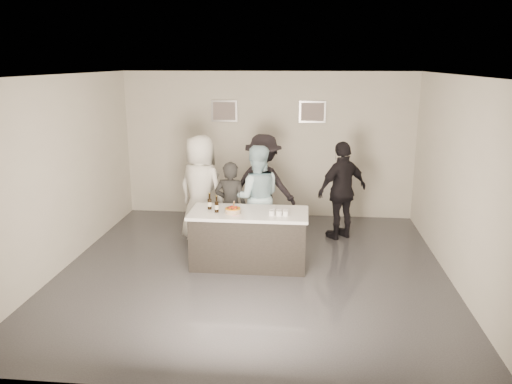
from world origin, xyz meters
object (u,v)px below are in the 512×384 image
cake (233,211)px  beer_bottle_a (210,201)px  bar_counter (249,239)px  person_guest_back (263,185)px  person_main_black (231,206)px  beer_bottle_b (217,204)px  person_guest_left (201,189)px  person_guest_right (342,190)px  person_main_blue (256,197)px

cake → beer_bottle_a: bearing=157.0°
beer_bottle_a → bar_counter: bearing=-6.0°
cake → person_guest_back: bearing=78.1°
bar_counter → person_main_black: 0.88m
beer_bottle_b → person_guest_left: (-0.49, 1.14, -0.06)m
bar_counter → beer_bottle_a: bearing=174.0°
cake → person_main_black: size_ratio=0.16×
bar_counter → person_guest_left: person_guest_left is taller
bar_counter → beer_bottle_b: 0.77m
beer_bottle_a → person_guest_back: person_guest_back is taller
bar_counter → person_main_black: (-0.40, 0.72, 0.33)m
person_guest_back → person_guest_right: bearing=-164.3°
bar_counter → beer_bottle_b: bearing=-170.7°
person_guest_back → bar_counter: bearing=103.7°
person_guest_right → cake: bearing=5.8°
beer_bottle_b → person_guest_left: 1.25m
bar_counter → beer_bottle_b: (-0.50, -0.08, 0.58)m
person_main_black → person_main_blue: 0.47m
bar_counter → cake: 0.55m
person_guest_right → person_main_black: bearing=-14.3°
beer_bottle_a → person_guest_right: size_ratio=0.14×
bar_counter → person_guest_right: (1.55, 1.46, 0.45)m
beer_bottle_b → person_guest_back: (0.60, 1.59, -0.08)m
person_guest_left → beer_bottle_b: bearing=140.5°
cake → beer_bottle_b: 0.27m
beer_bottle_b → person_main_black: (0.10, 0.80, -0.25)m
bar_counter → beer_bottle_b: beer_bottle_b is taller
person_main_blue → person_guest_left: person_guest_left is taller
person_main_black → person_guest_left: (-0.59, 0.35, 0.19)m
bar_counter → cake: size_ratio=7.62×
beer_bottle_b → person_guest_back: 1.70m
person_main_blue → person_guest_back: 0.66m
bar_counter → person_guest_left: bearing=133.0°
bar_counter → cake: bearing=-157.2°
beer_bottle_a → person_guest_right: person_guest_right is taller
bar_counter → person_main_black: size_ratio=1.20×
beer_bottle_b → person_guest_left: size_ratio=0.13×
beer_bottle_a → person_guest_right: 2.60m
beer_bottle_a → beer_bottle_b: size_ratio=1.00×
person_guest_left → person_main_black: bearing=176.8°
beer_bottle_a → person_main_black: person_main_black is taller
person_main_blue → bar_counter: bearing=79.3°
person_guest_right → person_main_blue: bearing=-13.4°
beer_bottle_b → cake: bearing=-4.4°
person_guest_back → cake: bearing=95.6°
person_guest_left → person_guest_right: person_guest_left is taller
cake → beer_bottle_a: (-0.40, 0.17, 0.09)m
cake → person_guest_right: 2.38m
person_main_black → person_main_blue: person_main_blue is taller
person_main_blue → person_guest_right: bearing=-166.4°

